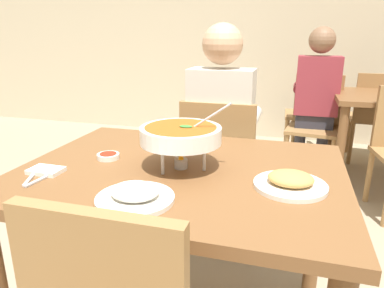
{
  "coord_description": "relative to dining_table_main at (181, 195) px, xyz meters",
  "views": [
    {
      "loc": [
        0.39,
        -1.19,
        1.26
      ],
      "look_at": [
        0.0,
        0.15,
        0.82
      ],
      "focal_mm": 33.25,
      "sensor_mm": 36.0,
      "label": 1
    }
  ],
  "objects": [
    {
      "name": "patron_bg_left",
      "position": [
        0.58,
        2.11,
        0.09
      ],
      "size": [
        0.4,
        0.45,
        1.31
      ],
      "color": "#2D2D38",
      "rests_on": "ground_plane"
    },
    {
      "name": "fork_utensil",
      "position": [
        -0.48,
        -0.23,
        0.12
      ],
      "size": [
        0.07,
        0.16,
        0.01
      ],
      "primitive_type": "cube",
      "rotation": [
        0.0,
        0.0,
        0.38
      ],
      "color": "silver",
      "rests_on": "dining_table_main"
    },
    {
      "name": "chair_bg_left",
      "position": [
        0.59,
        2.13,
        -0.15
      ],
      "size": [
        0.5,
        0.5,
        0.9
      ],
      "color": "olive",
      "rests_on": "ground_plane"
    },
    {
      "name": "rice_plate",
      "position": [
        -0.05,
        -0.3,
        0.13
      ],
      "size": [
        0.24,
        0.24,
        0.06
      ],
      "color": "white",
      "rests_on": "dining_table_main"
    },
    {
      "name": "spoon_utensil",
      "position": [
        -0.43,
        -0.23,
        0.12
      ],
      "size": [
        0.03,
        0.17,
        0.01
      ],
      "primitive_type": "cube",
      "rotation": [
        0.0,
        0.0,
        -0.12
      ],
      "color": "silver",
      "rests_on": "dining_table_main"
    },
    {
      "name": "napkin_folded",
      "position": [
        -0.46,
        -0.18,
        0.12
      ],
      "size": [
        0.12,
        0.08,
        0.02
      ],
      "primitive_type": "cube",
      "rotation": [
        0.0,
        0.0,
        -0.01
      ],
      "color": "white",
      "rests_on": "dining_table_main"
    },
    {
      "name": "cafe_rear_partition",
      "position": [
        0.0,
        3.27,
        0.84
      ],
      "size": [
        10.0,
        0.1,
        3.0
      ],
      "primitive_type": "cube",
      "color": "beige",
      "rests_on": "ground_plane"
    },
    {
      "name": "chair_bg_window",
      "position": [
        1.17,
        2.55,
        -0.15
      ],
      "size": [
        0.47,
        0.47,
        0.9
      ],
      "color": "olive",
      "rests_on": "ground_plane"
    },
    {
      "name": "chair_bg_corner",
      "position": [
        0.63,
        2.64,
        -0.15
      ],
      "size": [
        0.45,
        0.45,
        0.9
      ],
      "color": "olive",
      "rests_on": "ground_plane"
    },
    {
      "name": "diner_main",
      "position": [
        0.0,
        0.78,
        0.09
      ],
      "size": [
        0.4,
        0.45,
        1.31
      ],
      "color": "#2D2D38",
      "rests_on": "ground_plane"
    },
    {
      "name": "chair_diner_main",
      "position": [
        -0.0,
        0.75,
        -0.15
      ],
      "size": [
        0.44,
        0.44,
        0.9
      ],
      "color": "olive",
      "rests_on": "ground_plane"
    },
    {
      "name": "dining_table_main",
      "position": [
        0.0,
        0.0,
        0.0
      ],
      "size": [
        1.2,
        0.92,
        0.77
      ],
      "color": "brown",
      "rests_on": "ground_plane"
    },
    {
      "name": "appetizer_plate",
      "position": [
        0.4,
        -0.07,
        0.13
      ],
      "size": [
        0.24,
        0.24,
        0.06
      ],
      "color": "white",
      "rests_on": "dining_table_main"
    },
    {
      "name": "curry_bowl",
      "position": [
        0.0,
        0.0,
        0.24
      ],
      "size": [
        0.33,
        0.3,
        0.26
      ],
      "color": "silver",
      "rests_on": "dining_table_main"
    },
    {
      "name": "sauce_dish",
      "position": [
        -0.32,
        0.02,
        0.13
      ],
      "size": [
        0.09,
        0.09,
        0.02
      ],
      "color": "white",
      "rests_on": "dining_table_main"
    }
  ]
}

